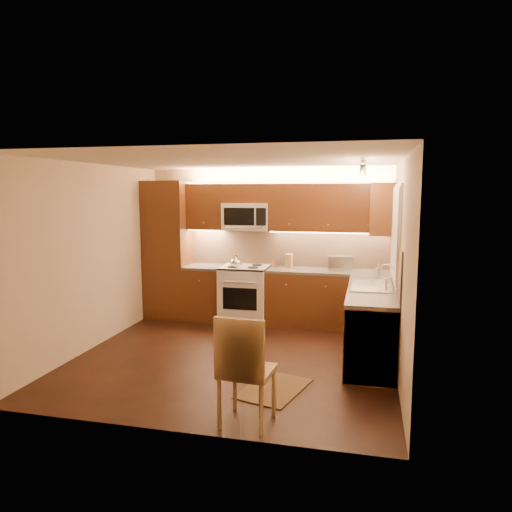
% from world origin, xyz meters
% --- Properties ---
extents(floor, '(4.00, 4.00, 0.01)m').
position_xyz_m(floor, '(0.00, 0.00, 0.00)').
color(floor, black).
rests_on(floor, ground).
extents(ceiling, '(4.00, 4.00, 0.01)m').
position_xyz_m(ceiling, '(0.00, 0.00, 2.50)').
color(ceiling, beige).
rests_on(ceiling, ground).
extents(wall_back, '(4.00, 0.01, 2.50)m').
position_xyz_m(wall_back, '(0.00, 2.00, 1.25)').
color(wall_back, '#CAB394').
rests_on(wall_back, ground).
extents(wall_front, '(4.00, 0.01, 2.50)m').
position_xyz_m(wall_front, '(0.00, -2.00, 1.25)').
color(wall_front, '#CAB394').
rests_on(wall_front, ground).
extents(wall_left, '(0.01, 4.00, 2.50)m').
position_xyz_m(wall_left, '(-2.00, 0.00, 1.25)').
color(wall_left, '#CAB394').
rests_on(wall_left, ground).
extents(wall_right, '(0.01, 4.00, 2.50)m').
position_xyz_m(wall_right, '(2.00, 0.00, 1.25)').
color(wall_right, '#CAB394').
rests_on(wall_right, ground).
extents(pantry, '(0.70, 0.60, 2.30)m').
position_xyz_m(pantry, '(-1.65, 1.70, 1.15)').
color(pantry, '#49250F').
rests_on(pantry, floor).
extents(base_cab_back_left, '(0.62, 0.60, 0.86)m').
position_xyz_m(base_cab_back_left, '(-0.99, 1.70, 0.43)').
color(base_cab_back_left, '#49250F').
rests_on(base_cab_back_left, floor).
extents(counter_back_left, '(0.62, 0.60, 0.04)m').
position_xyz_m(counter_back_left, '(-0.99, 1.70, 0.88)').
color(counter_back_left, '#3A3835').
rests_on(counter_back_left, base_cab_back_left).
extents(base_cab_back_right, '(1.92, 0.60, 0.86)m').
position_xyz_m(base_cab_back_right, '(1.04, 1.70, 0.43)').
color(base_cab_back_right, '#49250F').
rests_on(base_cab_back_right, floor).
extents(counter_back_right, '(1.92, 0.60, 0.04)m').
position_xyz_m(counter_back_right, '(1.04, 1.70, 0.88)').
color(counter_back_right, '#3A3835').
rests_on(counter_back_right, base_cab_back_right).
extents(base_cab_right, '(0.60, 2.00, 0.86)m').
position_xyz_m(base_cab_right, '(1.70, 0.40, 0.43)').
color(base_cab_right, '#49250F').
rests_on(base_cab_right, floor).
extents(counter_right, '(0.60, 2.00, 0.04)m').
position_xyz_m(counter_right, '(1.70, 0.40, 0.88)').
color(counter_right, '#3A3835').
rests_on(counter_right, base_cab_right).
extents(dishwasher, '(0.58, 0.60, 0.84)m').
position_xyz_m(dishwasher, '(1.70, -0.30, 0.43)').
color(dishwasher, silver).
rests_on(dishwasher, floor).
extents(backsplash_back, '(3.30, 0.02, 0.60)m').
position_xyz_m(backsplash_back, '(0.35, 1.99, 1.20)').
color(backsplash_back, tan).
rests_on(backsplash_back, wall_back).
extents(backsplash_right, '(0.02, 2.00, 0.60)m').
position_xyz_m(backsplash_right, '(1.99, 0.40, 1.20)').
color(backsplash_right, tan).
rests_on(backsplash_right, wall_right).
extents(upper_cab_back_left, '(0.62, 0.35, 0.75)m').
position_xyz_m(upper_cab_back_left, '(-0.99, 1.82, 1.88)').
color(upper_cab_back_left, '#49250F').
rests_on(upper_cab_back_left, wall_back).
extents(upper_cab_back_right, '(1.92, 0.35, 0.75)m').
position_xyz_m(upper_cab_back_right, '(1.04, 1.82, 1.88)').
color(upper_cab_back_right, '#49250F').
rests_on(upper_cab_back_right, wall_back).
extents(upper_cab_bridge, '(0.76, 0.35, 0.31)m').
position_xyz_m(upper_cab_bridge, '(-0.30, 1.82, 2.09)').
color(upper_cab_bridge, '#49250F').
rests_on(upper_cab_bridge, wall_back).
extents(upper_cab_right_corner, '(0.35, 0.50, 0.75)m').
position_xyz_m(upper_cab_right_corner, '(1.82, 1.40, 1.88)').
color(upper_cab_right_corner, '#49250F').
rests_on(upper_cab_right_corner, wall_right).
extents(stove, '(0.76, 0.65, 0.92)m').
position_xyz_m(stove, '(-0.30, 1.68, 0.46)').
color(stove, silver).
rests_on(stove, floor).
extents(microwave, '(0.76, 0.38, 0.44)m').
position_xyz_m(microwave, '(-0.30, 1.81, 1.72)').
color(microwave, silver).
rests_on(microwave, wall_back).
extents(window_frame, '(0.03, 1.44, 1.24)m').
position_xyz_m(window_frame, '(1.99, 0.55, 1.60)').
color(window_frame, silver).
rests_on(window_frame, wall_right).
extents(window_blinds, '(0.02, 1.36, 1.16)m').
position_xyz_m(window_blinds, '(1.97, 0.55, 1.60)').
color(window_blinds, silver).
rests_on(window_blinds, wall_right).
extents(sink, '(0.52, 0.86, 0.15)m').
position_xyz_m(sink, '(1.70, 0.55, 0.98)').
color(sink, silver).
rests_on(sink, counter_right).
extents(faucet, '(0.20, 0.04, 0.30)m').
position_xyz_m(faucet, '(1.88, 0.55, 1.05)').
color(faucet, silver).
rests_on(faucet, counter_right).
extents(track_light_bar, '(0.04, 1.20, 0.03)m').
position_xyz_m(track_light_bar, '(1.55, 0.40, 2.46)').
color(track_light_bar, silver).
rests_on(track_light_bar, ceiling).
extents(kettle, '(0.22, 0.22, 0.21)m').
position_xyz_m(kettle, '(-0.41, 1.51, 1.02)').
color(kettle, silver).
rests_on(kettle, stove).
extents(toaster_oven, '(0.42, 0.35, 0.23)m').
position_xyz_m(toaster_oven, '(1.21, 1.78, 1.01)').
color(toaster_oven, silver).
rests_on(toaster_oven, counter_back_right).
extents(knife_block, '(0.11, 0.17, 0.22)m').
position_xyz_m(knife_block, '(0.40, 1.82, 1.01)').
color(knife_block, '#B07B4F').
rests_on(knife_block, counter_back_right).
extents(spice_jar_a, '(0.05, 0.05, 0.09)m').
position_xyz_m(spice_jar_a, '(0.39, 1.84, 0.94)').
color(spice_jar_a, silver).
rests_on(spice_jar_a, counter_back_right).
extents(spice_jar_b, '(0.06, 0.06, 0.10)m').
position_xyz_m(spice_jar_b, '(0.17, 1.87, 0.95)').
color(spice_jar_b, brown).
rests_on(spice_jar_b, counter_back_right).
extents(spice_jar_c, '(0.06, 0.06, 0.09)m').
position_xyz_m(spice_jar_c, '(0.14, 1.81, 0.95)').
color(spice_jar_c, silver).
rests_on(spice_jar_c, counter_back_right).
extents(spice_jar_d, '(0.06, 0.06, 0.10)m').
position_xyz_m(spice_jar_d, '(0.14, 1.81, 0.95)').
color(spice_jar_d, '#AC8033').
rests_on(spice_jar_d, counter_back_right).
extents(soap_bottle, '(0.10, 0.10, 0.19)m').
position_xyz_m(soap_bottle, '(1.80, 1.34, 0.99)').
color(soap_bottle, '#B5B5BA').
rests_on(soap_bottle, counter_right).
extents(rug, '(0.78, 0.97, 0.01)m').
position_xyz_m(rug, '(0.69, -0.90, 0.01)').
color(rug, black).
rests_on(rug, floor).
extents(dining_chair, '(0.50, 0.50, 1.04)m').
position_xyz_m(dining_chair, '(0.59, -1.68, 0.52)').
color(dining_chair, '#B07B4F').
rests_on(dining_chair, floor).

